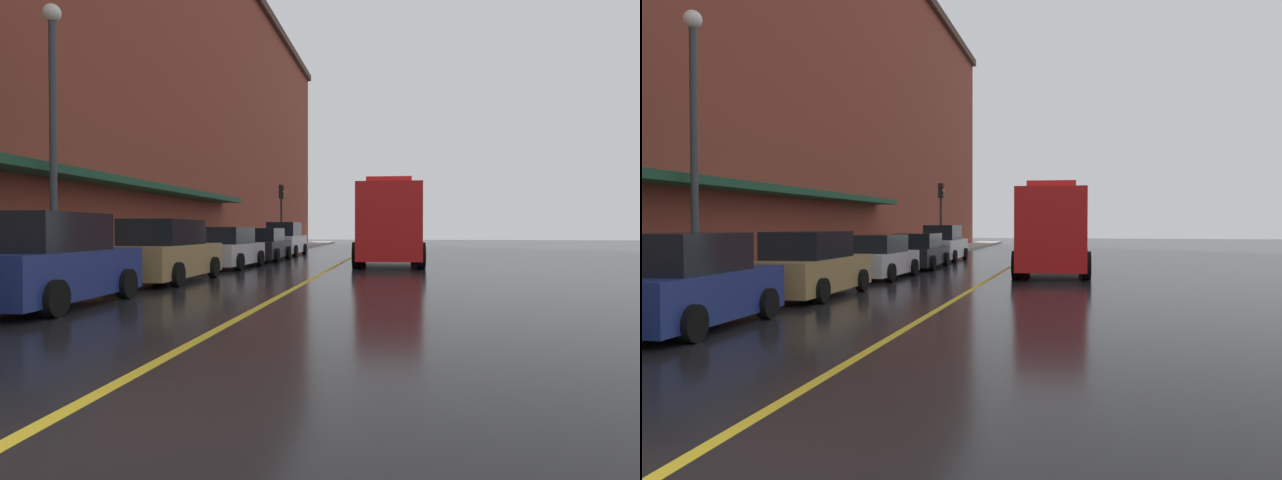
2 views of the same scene
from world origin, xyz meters
TOP-DOWN VIEW (x-y plane):
  - ground_plane at (0.00, 25.00)m, footprint 112.00×112.00m
  - sidewalk_left at (-6.20, 25.00)m, footprint 2.40×70.00m
  - lane_center_stripe at (0.00, 25.00)m, footprint 0.16×70.00m
  - brick_building_left at (-13.54, 24.00)m, footprint 13.45×64.00m
  - parked_car_1 at (-4.05, 6.58)m, footprint 2.17×4.26m
  - parked_car_2 at (-3.97, 11.86)m, footprint 2.03×4.71m
  - parked_car_3 at (-3.94, 17.47)m, footprint 2.04×4.28m
  - parked_car_4 at (-3.92, 22.85)m, footprint 2.16×4.82m
  - parked_car_5 at (-4.02, 28.34)m, footprint 1.96×4.62m
  - fire_truck at (2.07, 21.23)m, footprint 2.97×8.24m
  - parking_meter_0 at (-5.35, 15.19)m, footprint 0.14×0.18m
  - parking_meter_1 at (-5.35, 29.06)m, footprint 0.14×0.18m
  - parking_meter_2 at (-5.35, 9.67)m, footprint 0.14×0.18m
  - parking_meter_3 at (-5.35, 18.76)m, footprint 0.14×0.18m
  - street_lamp_left at (-5.95, 9.64)m, footprint 0.44×0.44m
  - traffic_light_near at (-5.29, 33.17)m, footprint 0.38×0.36m

SIDE VIEW (x-z plane):
  - ground_plane at x=0.00m, z-range 0.00..0.00m
  - lane_center_stripe at x=0.00m, z-range 0.00..0.01m
  - sidewalk_left at x=-6.20m, z-range 0.00..0.15m
  - parked_car_4 at x=-3.92m, z-range -0.04..1.51m
  - parked_car_3 at x=-3.94m, z-range -0.04..1.53m
  - parked_car_2 at x=-3.97m, z-range -0.06..1.71m
  - parked_car_1 at x=-4.05m, z-range -0.06..1.74m
  - parked_car_5 at x=-4.02m, z-range -0.07..1.83m
  - parking_meter_0 at x=-5.35m, z-range 0.39..1.72m
  - parking_meter_1 at x=-5.35m, z-range 0.39..1.72m
  - parking_meter_2 at x=-5.35m, z-range 0.39..1.72m
  - parking_meter_3 at x=-5.35m, z-range 0.39..1.72m
  - fire_truck at x=2.07m, z-range -0.08..3.41m
  - traffic_light_near at x=-5.29m, z-range 1.01..5.31m
  - street_lamp_left at x=-5.95m, z-range 0.93..7.87m
  - brick_building_left at x=-13.54m, z-range 0.01..17.93m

